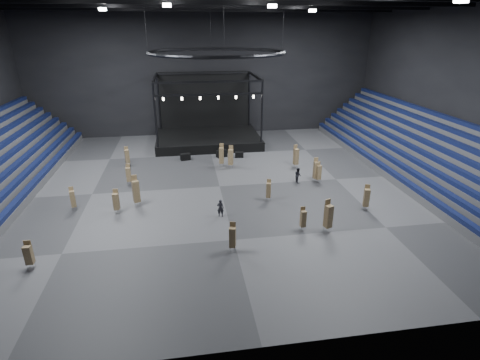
{
  "coord_description": "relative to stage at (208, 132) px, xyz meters",
  "views": [
    {
      "loc": [
        -3.31,
        -35.03,
        15.12
      ],
      "look_at": [
        1.8,
        -2.0,
        1.4
      ],
      "focal_mm": 28.0,
      "sensor_mm": 36.0,
      "label": 1
    }
  ],
  "objects": [
    {
      "name": "chair_stack_1",
      "position": [
        -13.32,
        -19.55,
        -0.32
      ],
      "size": [
        0.51,
        0.51,
        2.19
      ],
      "rotation": [
        0.0,
        0.0,
        0.27
      ],
      "color": "silver",
      "rests_on": "floor"
    },
    {
      "name": "chair_stack_3",
      "position": [
        -14.0,
        -28.22,
        -0.35
      ],
      "size": [
        0.48,
        0.48,
        2.06
      ],
      "rotation": [
        0.0,
        0.0,
        -0.0
      ],
      "color": "silver",
      "rests_on": "floor"
    },
    {
      "name": "chair_stack_9",
      "position": [
        12.26,
        -23.49,
        -0.21
      ],
      "size": [
        0.58,
        0.58,
        2.4
      ],
      "rotation": [
        0.0,
        0.0,
        -0.28
      ],
      "color": "silver",
      "rests_on": "floor"
    },
    {
      "name": "flight_case_left",
      "position": [
        -3.29,
        -7.44,
        -1.05
      ],
      "size": [
        1.3,
        0.85,
        0.8
      ],
      "primitive_type": "cube",
      "rotation": [
        0.0,
        0.0,
        0.22
      ],
      "color": "black",
      "rests_on": "floor"
    },
    {
      "name": "bleachers_right",
      "position": [
        22.94,
        -16.24,
        0.28
      ],
      "size": [
        7.2,
        40.0,
        6.4
      ],
      "color": "#4E4D50",
      "rests_on": "floor"
    },
    {
      "name": "wall_front",
      "position": [
        -0.0,
        -37.24,
        7.55
      ],
      "size": [
        50.0,
        0.2,
        18.0
      ],
      "primitive_type": "cube",
      "color": "black",
      "rests_on": "ground"
    },
    {
      "name": "chair_stack_13",
      "position": [
        5.65,
        -26.09,
        -0.39
      ],
      "size": [
        0.44,
        0.44,
        2.03
      ],
      "rotation": [
        0.0,
        0.0,
        0.08
      ],
      "color": "silver",
      "rests_on": "floor"
    },
    {
      "name": "chair_stack_4",
      "position": [
        -0.29,
        -28.22,
        -0.26
      ],
      "size": [
        0.56,
        0.56,
        2.3
      ],
      "rotation": [
        0.0,
        0.0,
        -0.27
      ],
      "color": "silver",
      "rests_on": "floor"
    },
    {
      "name": "chair_stack_12",
      "position": [
        -9.44,
        -20.78,
        -0.28
      ],
      "size": [
        0.51,
        0.51,
        2.25
      ],
      "rotation": [
        0.0,
        0.0,
        -0.13
      ],
      "color": "silver",
      "rests_on": "floor"
    },
    {
      "name": "chair_stack_10",
      "position": [
        1.83,
        -11.08,
        -0.07
      ],
      "size": [
        0.66,
        0.66,
        2.67
      ],
      "rotation": [
        0.0,
        0.0,
        -0.35
      ],
      "color": "silver",
      "rests_on": "floor"
    },
    {
      "name": "chair_stack_8",
      "position": [
        10.27,
        -16.76,
        -0.27
      ],
      "size": [
        0.54,
        0.54,
        2.25
      ],
      "rotation": [
        0.0,
        0.0,
        0.16
      ],
      "color": "silver",
      "rests_on": "floor"
    },
    {
      "name": "floodlights",
      "position": [
        -0.0,
        -20.24,
        15.15
      ],
      "size": [
        28.6,
        16.6,
        0.25
      ],
      "color": "white",
      "rests_on": "roof_girders"
    },
    {
      "name": "flight_case_mid",
      "position": [
        1.23,
        -6.93,
        -1.02
      ],
      "size": [
        1.45,
        1.1,
        0.87
      ],
      "primitive_type": "cube",
      "rotation": [
        0.0,
        0.0,
        0.4
      ],
      "color": "black",
      "rests_on": "floor"
    },
    {
      "name": "man_center",
      "position": [
        -0.59,
        -22.74,
        -0.66
      ],
      "size": [
        0.65,
        0.5,
        1.58
      ],
      "primitive_type": "imported",
      "rotation": [
        0.0,
        0.0,
        2.9
      ],
      "color": "black",
      "rests_on": "floor"
    },
    {
      "name": "chair_stack_0",
      "position": [
        0.84,
        -10.41,
        -0.05
      ],
      "size": [
        0.6,
        0.6,
        2.76
      ],
      "rotation": [
        0.0,
        0.0,
        -0.25
      ],
      "color": "silver",
      "rests_on": "floor"
    },
    {
      "name": "chair_stack_2",
      "position": [
        10.07,
        -16.52,
        -0.11
      ],
      "size": [
        0.5,
        0.5,
        2.62
      ],
      "rotation": [
        0.0,
        0.0,
        0.03
      ],
      "color": "silver",
      "rests_on": "floor"
    },
    {
      "name": "wall_right",
      "position": [
        25.0,
        -16.24,
        7.55
      ],
      "size": [
        0.2,
        42.0,
        18.0
      ],
      "primitive_type": "cube",
      "color": "black",
      "rests_on": "ground"
    },
    {
      "name": "stage",
      "position": [
        0.0,
        0.0,
        0.0
      ],
      "size": [
        14.0,
        10.0,
        9.2
      ],
      "color": "black",
      "rests_on": "floor"
    },
    {
      "name": "chair_stack_6",
      "position": [
        4.17,
        -20.27,
        -0.35
      ],
      "size": [
        0.52,
        0.52,
        2.12
      ],
      "rotation": [
        0.0,
        0.0,
        -0.33
      ],
      "color": "silver",
      "rests_on": "floor"
    },
    {
      "name": "chair_stack_14",
      "position": [
        -7.85,
        -19.61,
        0.07
      ],
      "size": [
        0.71,
        0.71,
        2.97
      ],
      "rotation": [
        0.0,
        0.0,
        0.38
      ],
      "color": "silver",
      "rests_on": "floor"
    },
    {
      "name": "chair_stack_5",
      "position": [
        7.5,
        -26.63,
        -0.02
      ],
      "size": [
        0.67,
        0.67,
        2.78
      ],
      "rotation": [
        0.0,
        0.0,
        0.33
      ],
      "color": "silver",
      "rests_on": "floor"
    },
    {
      "name": "crew_member",
      "position": [
        8.2,
        -16.39,
        -0.65
      ],
      "size": [
        0.69,
        0.84,
        1.6
      ],
      "primitive_type": "imported",
      "rotation": [
        0.0,
        0.0,
        1.68
      ],
      "color": "black",
      "rests_on": "floor"
    },
    {
      "name": "flight_case_right",
      "position": [
        3.38,
        -7.47,
        -1.1
      ],
      "size": [
        1.12,
        0.68,
        0.7
      ],
      "primitive_type": "cube",
      "rotation": [
        0.0,
        0.0,
        -0.15
      ],
      "color": "black",
      "rests_on": "floor"
    },
    {
      "name": "chair_stack_7",
      "position": [
        -9.15,
        -14.34,
        -0.29
      ],
      "size": [
        0.47,
        0.47,
        2.22
      ],
      "rotation": [
        0.0,
        0.0,
        0.02
      ],
      "color": "silver",
      "rests_on": "floor"
    },
    {
      "name": "floor",
      "position": [
        -0.0,
        -16.24,
        -1.45
      ],
      "size": [
        50.0,
        50.0,
        0.0
      ],
      "primitive_type": "plane",
      "color": "#47474A",
      "rests_on": "ground"
    },
    {
      "name": "chair_stack_15",
      "position": [
        9.24,
        -12.1,
        -0.06
      ],
      "size": [
        0.61,
        0.61,
        2.73
      ],
      "rotation": [
        0.0,
        0.0,
        0.28
      ],
      "color": "silver",
      "rests_on": "floor"
    },
    {
      "name": "chair_stack_11",
      "position": [
        -9.98,
        -8.53,
        -0.24
      ],
      "size": [
        0.58,
        0.58,
        2.33
      ],
      "rotation": [
        0.0,
        0.0,
        0.3
      ],
      "color": "silver",
      "rests_on": "floor"
    },
    {
      "name": "wall_back",
      "position": [
        -0.0,
        4.76,
        7.55
      ],
      "size": [
        50.0,
        0.2,
        18.0
      ],
      "primitive_type": "cube",
      "color": "black",
      "rests_on": "ground"
    },
    {
      "name": "truss_ring",
      "position": [
        -0.0,
        -16.24,
        11.55
      ],
      "size": [
        12.3,
        12.3,
        5.15
      ],
      "color": "black",
      "rests_on": "ceiling"
    },
    {
      "name": "roof_girders",
      "position": [
        -0.0,
        -16.24,
        15.75
      ],
      "size": [
        49.0,
        30.35,
        0.7
      ],
      "color": "black",
      "rests_on": "ceiling"
    }
  ]
}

